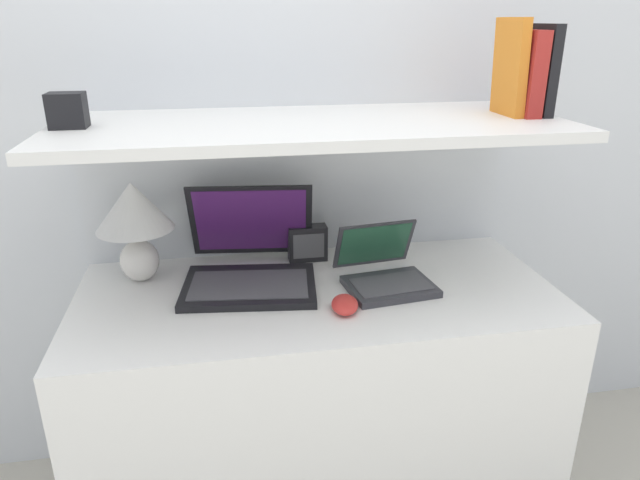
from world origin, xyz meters
TOP-DOWN VIEW (x-y plane):
  - wall_back at (0.00, 0.69)m, footprint 6.00×0.05m
  - desk at (0.00, 0.31)m, footprint 1.36×0.62m
  - back_riser at (0.00, 0.64)m, footprint 1.36×0.04m
  - shelf at (0.00, 0.38)m, footprint 1.36×0.56m
  - table_lamp at (-0.50, 0.48)m, footprint 0.22×0.22m
  - laptop_large at (-0.18, 0.42)m, footprint 0.42×0.42m
  - laptop_small at (0.20, 0.32)m, footprint 0.27×0.28m
  - computer_mouse at (0.05, 0.18)m, footprint 0.09×0.12m
  - router_box at (0.01, 0.54)m, footprint 0.12×0.05m
  - book_black at (0.63, 0.38)m, footprint 0.03×0.17m
  - book_red at (0.59, 0.38)m, footprint 0.04×0.18m
  - book_orange at (0.55, 0.38)m, footprint 0.04×0.15m
  - shelf_gadget at (-0.61, 0.38)m, footprint 0.09×0.07m

SIDE VIEW (x-z plane):
  - desk at x=0.00m, z-range 0.00..0.77m
  - back_riser at x=0.00m, z-range 0.00..1.21m
  - computer_mouse at x=0.05m, z-range 0.77..0.80m
  - laptop_small at x=0.20m, z-range 0.72..0.89m
  - laptop_large at x=-0.18m, z-range 0.69..0.96m
  - router_box at x=0.01m, z-range 0.77..0.88m
  - table_lamp at x=-0.50m, z-range 0.82..1.12m
  - wall_back at x=0.00m, z-range 0.00..2.40m
  - shelf at x=0.00m, z-range 1.21..1.24m
  - shelf_gadget at x=-0.61m, z-range 1.24..1.32m
  - book_red at x=0.59m, z-range 1.24..1.46m
  - book_black at x=0.63m, z-range 1.24..1.48m
  - book_orange at x=0.55m, z-range 1.24..1.50m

